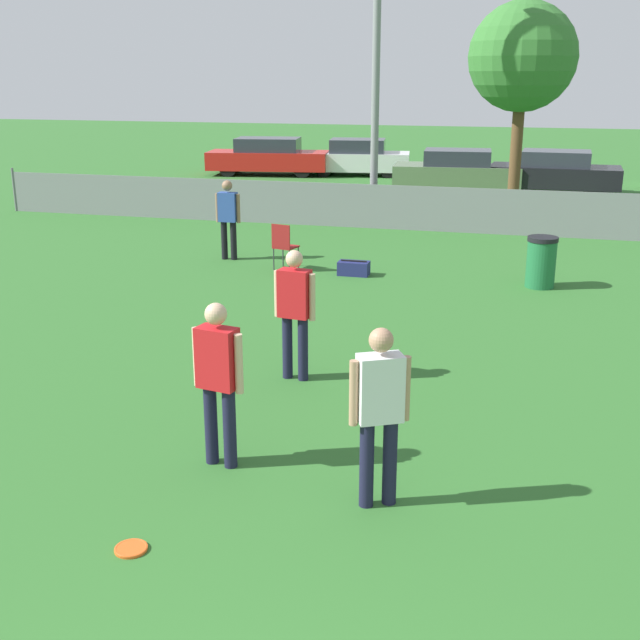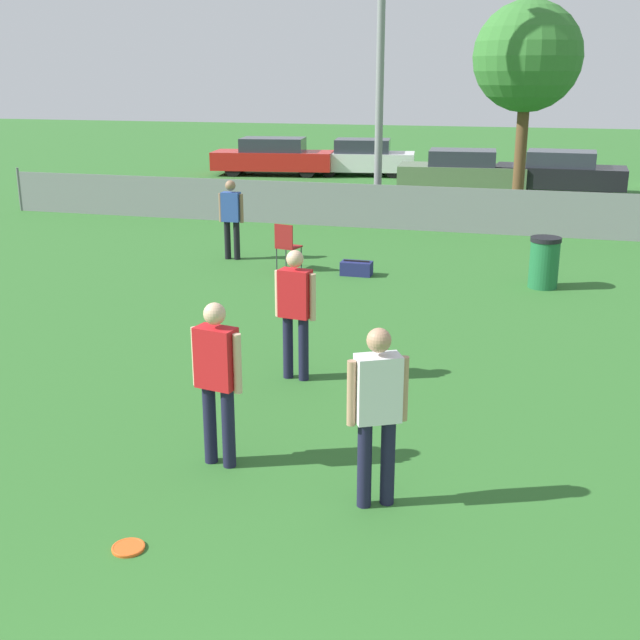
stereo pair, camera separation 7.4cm
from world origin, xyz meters
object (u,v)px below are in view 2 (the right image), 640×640
at_px(frisbee_disc, 128,548).
at_px(parked_car_red, 273,157).
at_px(player_receiver_white, 377,406).
at_px(parked_car_dark, 560,172).
at_px(parked_car_olive, 462,171).
at_px(spectator_in_blue, 231,214).
at_px(player_defender_red, 295,306).
at_px(trash_bin, 544,262).
at_px(parked_car_white, 363,158).
at_px(tree_near_pole, 527,58).
at_px(player_thrower_red, 217,373).
at_px(gear_bag_sideline, 357,268).
at_px(light_pole, 381,7).
at_px(folding_chair_sideline, 287,243).

bearing_deg(frisbee_disc, parked_car_red, 106.02).
relative_size(frisbee_disc, parked_car_red, 0.06).
relative_size(player_receiver_white, parked_car_dark, 0.41).
bearing_deg(player_receiver_white, parked_car_olive, 65.89).
bearing_deg(spectator_in_blue, parked_car_olive, -108.15).
height_order(player_defender_red, spectator_in_blue, player_defender_red).
relative_size(trash_bin, parked_car_white, 0.22).
bearing_deg(parked_car_dark, spectator_in_blue, -117.43).
height_order(tree_near_pole, parked_car_red, tree_near_pole).
xyz_separation_m(frisbee_disc, parked_car_red, (-7.04, 24.52, 0.68)).
bearing_deg(player_thrower_red, gear_bag_sideline, 103.73).
bearing_deg(light_pole, tree_near_pole, 37.84).
xyz_separation_m(player_receiver_white, folding_chair_sideline, (-3.54, 8.42, -0.43)).
xyz_separation_m(tree_near_pole, folding_chair_sideline, (-4.10, -8.47, -3.61)).
relative_size(player_thrower_red, frisbee_disc, 6.13).
bearing_deg(player_thrower_red, tree_near_pole, 92.80).
relative_size(gear_bag_sideline, parked_car_red, 0.12).
bearing_deg(player_receiver_white, light_pole, 73.60).
bearing_deg(player_defender_red, player_thrower_red, -83.50).
relative_size(parked_car_red, parked_car_dark, 1.16).
bearing_deg(spectator_in_blue, gear_bag_sideline, 165.38).
xyz_separation_m(tree_near_pole, trash_bin, (0.81, -8.51, -3.68)).
xyz_separation_m(spectator_in_blue, folding_chair_sideline, (1.41, -0.64, -0.41)).
bearing_deg(spectator_in_blue, player_thrower_red, 109.48).
xyz_separation_m(trash_bin, gear_bag_sideline, (-3.49, 0.00, -0.33)).
bearing_deg(parked_car_dark, folding_chair_sideline, -110.93).
relative_size(player_receiver_white, parked_car_white, 0.40).
bearing_deg(tree_near_pole, player_receiver_white, -91.91).
distance_m(light_pole, trash_bin, 8.69).
relative_size(light_pole, player_receiver_white, 5.41).
xyz_separation_m(folding_chair_sideline, gear_bag_sideline, (1.43, -0.03, -0.40)).
xyz_separation_m(spectator_in_blue, parked_car_dark, (6.69, 11.90, -0.27)).
xyz_separation_m(folding_chair_sideline, parked_car_dark, (5.28, 12.54, 0.14)).
bearing_deg(tree_near_pole, parked_car_dark, 73.88).
relative_size(player_thrower_red, parked_car_olive, 0.39).
xyz_separation_m(player_thrower_red, player_defender_red, (0.03, 2.45, 0.00)).
distance_m(player_thrower_red, player_defender_red, 2.45).
height_order(gear_bag_sideline, parked_car_red, parked_car_red).
height_order(player_receiver_white, folding_chair_sideline, player_receiver_white).
height_order(player_receiver_white, gear_bag_sideline, player_receiver_white).
distance_m(light_pole, parked_car_red, 11.78).
distance_m(player_thrower_red, trash_bin, 8.59).
bearing_deg(parked_car_red, parked_car_olive, -27.15).
distance_m(light_pole, parked_car_olive, 8.17).
bearing_deg(parked_car_white, frisbee_disc, -89.85).
bearing_deg(spectator_in_blue, trash_bin, 172.63).
bearing_deg(gear_bag_sideline, player_thrower_red, -86.71).
bearing_deg(tree_near_pole, gear_bag_sideline, -107.49).
xyz_separation_m(player_defender_red, spectator_in_blue, (-3.33, 6.26, -0.02)).
height_order(frisbee_disc, parked_car_white, parked_car_white).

